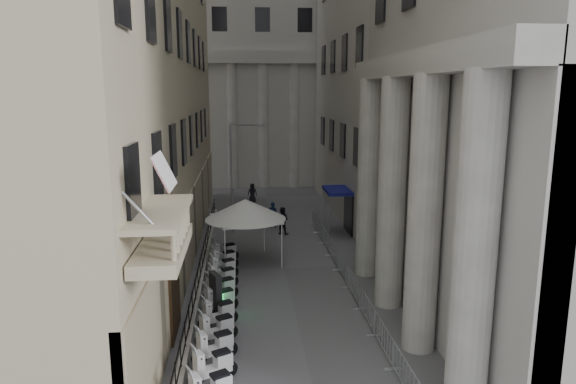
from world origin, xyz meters
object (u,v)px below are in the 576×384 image
street_lamp (235,169)px  pedestrian_a (273,215)px  pedestrian_b (282,221)px  security_tent (254,211)px  info_kiosk (216,295)px

street_lamp → pedestrian_a: (2.58, 1.15, -3.44)m
pedestrian_b → pedestrian_a: bearing=-52.5°
security_tent → street_lamp: 6.78m
security_tent → info_kiosk: security_tent is taller
security_tent → info_kiosk: (-1.80, -6.55, -2.06)m
street_lamp → pedestrian_b: bearing=12.2°
street_lamp → info_kiosk: bearing=-69.6°
security_tent → pedestrian_a: 8.13m
info_kiosk → pedestrian_b: (3.81, 12.49, -0.03)m
security_tent → pedestrian_b: (2.00, 5.95, -2.09)m
security_tent → pedestrian_a: bearing=79.0°
pedestrian_a → pedestrian_b: (0.51, -1.76, 0.02)m
street_lamp → info_kiosk: size_ratio=3.89×
security_tent → pedestrian_a: security_tent is taller
security_tent → info_kiosk: 7.10m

